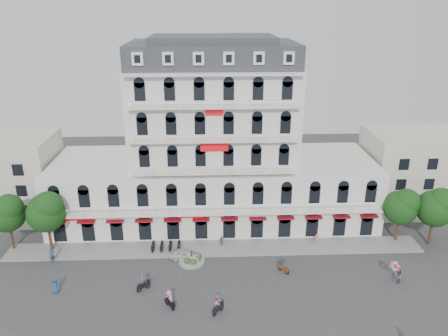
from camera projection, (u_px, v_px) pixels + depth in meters
ground at (218, 292)px, 47.90m from camera, size 120.00×120.00×0.00m
sidewalk at (216, 248)px, 56.27m from camera, size 53.00×4.00×0.16m
main_building at (214, 153)px, 61.12m from camera, size 45.00×15.00×25.80m
flank_building_west at (7, 177)px, 63.27m from camera, size 14.00×10.00×12.00m
flank_building_east at (413, 171)px, 65.55m from camera, size 14.00×10.00×12.00m
traffic_island at (192, 260)px, 53.29m from camera, size 3.20×3.20×1.60m
parked_scooter_row at (166, 251)px, 55.87m from camera, size 4.40×1.80×1.10m
tree_west_outer at (7, 212)px, 54.30m from camera, size 4.50×4.48×7.76m
tree_west_inner at (46, 210)px, 53.91m from camera, size 4.76×4.76×8.25m
tree_east_inner at (401, 206)px, 56.26m from camera, size 4.40×4.37×7.57m
tree_east_outer at (436, 206)px, 55.36m from camera, size 4.65×4.65×8.05m
parked_car at (186, 255)px, 53.75m from camera, size 4.15×2.33×1.33m
rider_west at (143, 283)px, 47.91m from camera, size 1.44×1.17×2.16m
rider_southwest at (218, 304)px, 44.28m from camera, size 1.24×1.37×2.19m
rider_east at (284, 265)px, 51.11m from camera, size 1.27×1.35×1.95m
rider_center at (169, 299)px, 45.09m from camera, size 1.19×1.42×2.09m
pedestrian_left at (55, 285)px, 47.52m from camera, size 0.99×0.77×1.80m
pedestrian_mid at (222, 241)px, 56.51m from camera, size 0.98×0.57×1.57m
pedestrian_right at (317, 239)px, 56.99m from camera, size 1.14×0.99×1.53m
pedestrian_far at (52, 255)px, 53.05m from camera, size 0.80×0.84×1.94m
balloon_vendor at (397, 273)px, 49.09m from camera, size 1.52×1.38×2.45m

